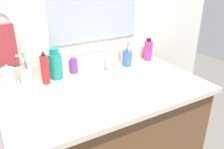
# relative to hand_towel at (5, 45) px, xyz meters

# --- Properties ---
(vanity_cabinet) EXTENTS (1.04, 0.58, 0.81)m
(vanity_cabinet) POSITION_rel_hand_towel_xyz_m (0.44, -0.32, -0.65)
(vanity_cabinet) COLOR brown
(vanity_cabinet) RESTS_ON ground_plane
(countertop) EXTENTS (1.08, 0.63, 0.03)m
(countertop) POSITION_rel_hand_towel_xyz_m (0.44, -0.32, -0.23)
(countertop) COLOR beige
(countertop) RESTS_ON vanity_cabinet
(backsplash) EXTENTS (1.08, 0.02, 0.09)m
(backsplash) POSITION_rel_hand_towel_xyz_m (0.44, -0.02, -0.18)
(backsplash) COLOR beige
(backsplash) RESTS_ON countertop
(back_wall) EXTENTS (2.18, 0.04, 1.30)m
(back_wall) POSITION_rel_hand_towel_xyz_m (0.44, 0.04, -0.40)
(back_wall) COLOR white
(back_wall) RESTS_ON ground_plane
(towel_ring) EXTENTS (0.10, 0.01, 0.10)m
(towel_ring) POSITION_rel_hand_towel_xyz_m (0.00, 0.02, 0.12)
(towel_ring) COLOR silver
(hand_towel) EXTENTS (0.11, 0.04, 0.22)m
(hand_towel) POSITION_rel_hand_towel_xyz_m (0.00, 0.00, 0.00)
(hand_towel) COLOR #A53338
(sink_basin) EXTENTS (0.34, 0.34, 0.11)m
(sink_basin) POSITION_rel_hand_towel_xyz_m (0.54, -0.31, -0.25)
(sink_basin) COLOR white
(sink_basin) RESTS_ON countertop
(faucet) EXTENTS (0.16, 0.10, 0.08)m
(faucet) POSITION_rel_hand_towel_xyz_m (0.54, -0.12, -0.19)
(faucet) COLOR silver
(faucet) RESTS_ON countertop
(bottle_cream_purple) EXTENTS (0.05, 0.05, 0.10)m
(bottle_cream_purple) POSITION_rel_hand_towel_xyz_m (0.35, -0.05, -0.17)
(bottle_cream_purple) COLOR #7A3899
(bottle_cream_purple) RESTS_ON countertop
(bottle_spray_red) EXTENTS (0.04, 0.04, 0.19)m
(bottle_spray_red) POSITION_rel_hand_towel_xyz_m (0.17, -0.11, -0.13)
(bottle_spray_red) COLOR red
(bottle_spray_red) RESTS_ON countertop
(bottle_mouthwash_teal) EXTENTS (0.08, 0.08, 0.18)m
(bottle_mouthwash_teal) POSITION_rel_hand_towel_xyz_m (0.24, -0.07, -0.14)
(bottle_mouthwash_teal) COLOR teal
(bottle_mouthwash_teal) RESTS_ON countertop
(bottle_soap_pink) EXTENTS (0.06, 0.06, 0.16)m
(bottle_soap_pink) POSITION_rel_hand_towel_xyz_m (0.90, -0.08, -0.15)
(bottle_soap_pink) COLOR #D8338C
(bottle_soap_pink) RESTS_ON countertop
(bottle_lotion_white) EXTENTS (0.07, 0.07, 0.14)m
(bottle_lotion_white) POSITION_rel_hand_towel_xyz_m (-0.02, -0.07, -0.16)
(bottle_lotion_white) COLOR white
(bottle_lotion_white) RESTS_ON countertop
(cup_blue_plastic) EXTENTS (0.07, 0.10, 0.20)m
(cup_blue_plastic) POSITION_rel_hand_towel_xyz_m (0.71, -0.11, -0.16)
(cup_blue_plastic) COLOR #3F66B7
(cup_blue_plastic) RESTS_ON countertop
(cup_white_ceramic) EXTENTS (0.07, 0.07, 0.19)m
(cup_white_ceramic) POSITION_rel_hand_towel_xyz_m (0.07, -0.09, -0.16)
(cup_white_ceramic) COLOR white
(cup_white_ceramic) RESTS_ON countertop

